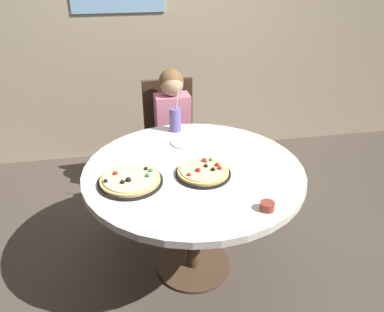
# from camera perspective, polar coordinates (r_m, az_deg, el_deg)

# --- Properties ---
(ground_plane) EXTENTS (8.00, 8.00, 0.00)m
(ground_plane) POSITION_cam_1_polar(r_m,az_deg,el_deg) (2.60, 0.21, -16.21)
(ground_plane) COLOR #4C4238
(wall_with_window) EXTENTS (5.20, 0.14, 2.90)m
(wall_with_window) POSITION_cam_1_polar(r_m,az_deg,el_deg) (3.59, -5.50, 22.37)
(wall_with_window) COLOR tan
(wall_with_window) RESTS_ON ground_plane
(dining_table) EXTENTS (1.25, 1.25, 0.75)m
(dining_table) POSITION_cam_1_polar(r_m,az_deg,el_deg) (2.19, 0.25, -3.93)
(dining_table) COLOR silver
(dining_table) RESTS_ON ground_plane
(chair_wooden) EXTENTS (0.42, 0.42, 0.95)m
(chair_wooden) POSITION_cam_1_polar(r_m,az_deg,el_deg) (3.08, -3.24, 3.49)
(chair_wooden) COLOR #382619
(chair_wooden) RESTS_ON ground_plane
(diner_child) EXTENTS (0.27, 0.42, 1.08)m
(diner_child) POSITION_cam_1_polar(r_m,az_deg,el_deg) (2.94, -2.56, 1.21)
(diner_child) COLOR #3F4766
(diner_child) RESTS_ON ground_plane
(pizza_veggie) EXTENTS (0.31, 0.31, 0.05)m
(pizza_veggie) POSITION_cam_1_polar(r_m,az_deg,el_deg) (2.07, 1.72, -2.40)
(pizza_veggie) COLOR black
(pizza_veggie) RESTS_ON dining_table
(pizza_cheese) EXTENTS (0.35, 0.35, 0.05)m
(pizza_cheese) POSITION_cam_1_polar(r_m,az_deg,el_deg) (2.02, -9.28, -3.60)
(pizza_cheese) COLOR black
(pizza_cheese) RESTS_ON dining_table
(soda_cup) EXTENTS (0.08, 0.08, 0.31)m
(soda_cup) POSITION_cam_1_polar(r_m,az_deg,el_deg) (2.56, -2.54, 5.53)
(soda_cup) COLOR #6659A5
(soda_cup) RESTS_ON dining_table
(sauce_bowl) EXTENTS (0.07, 0.07, 0.04)m
(sauce_bowl) POSITION_cam_1_polar(r_m,az_deg,el_deg) (1.84, 11.30, -7.43)
(sauce_bowl) COLOR brown
(sauce_bowl) RESTS_ON dining_table
(plate_small) EXTENTS (0.18, 0.18, 0.01)m
(plate_small) POSITION_cam_1_polar(r_m,az_deg,el_deg) (2.41, -1.05, 2.06)
(plate_small) COLOR white
(plate_small) RESTS_ON dining_table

